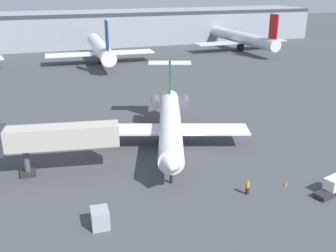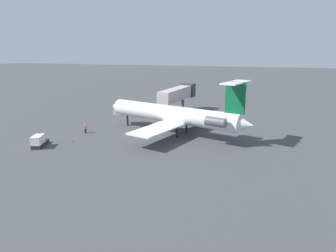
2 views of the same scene
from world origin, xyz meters
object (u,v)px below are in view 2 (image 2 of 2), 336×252
object	(u,v)px
jet_bridge	(179,94)
regional_jet	(176,114)
ground_crew_marshaller	(85,128)
cargo_container_uld	(119,110)
baggage_tug_lead	(39,142)
traffic_cone_near	(71,140)

from	to	relation	value
jet_bridge	regional_jet	bearing A→B (deg)	11.37
ground_crew_marshaller	cargo_container_uld	distance (m)	16.49
jet_bridge	baggage_tug_lead	distance (m)	33.60
regional_jet	cargo_container_uld	world-z (taller)	regional_jet
jet_bridge	cargo_container_uld	bearing A→B (deg)	-72.40
ground_crew_marshaller	cargo_container_uld	size ratio (longest dim) A/B	0.81
ground_crew_marshaller	cargo_container_uld	bearing A→B (deg)	-177.17
regional_jet	cargo_container_uld	distance (m)	21.32
regional_jet	jet_bridge	distance (m)	17.57
jet_bridge	baggage_tug_lead	bearing A→B (deg)	-27.47
jet_bridge	traffic_cone_near	world-z (taller)	jet_bridge
regional_jet	traffic_cone_near	bearing A→B (deg)	-60.51
cargo_container_uld	jet_bridge	bearing A→B (deg)	107.60
cargo_container_uld	ground_crew_marshaller	bearing A→B (deg)	2.83
baggage_tug_lead	cargo_container_uld	xyz separation A→B (m)	(-25.41, 2.16, 0.09)
cargo_container_uld	baggage_tug_lead	bearing A→B (deg)	-4.86
cargo_container_uld	traffic_cone_near	world-z (taller)	cargo_container_uld
baggage_tug_lead	traffic_cone_near	world-z (taller)	baggage_tug_lead
traffic_cone_near	cargo_container_uld	bearing A→B (deg)	-176.80
ground_crew_marshaller	cargo_container_uld	xyz separation A→B (m)	(-16.47, -0.81, 0.07)
regional_jet	traffic_cone_near	distance (m)	18.09
cargo_container_uld	traffic_cone_near	xyz separation A→B (m)	(21.75, 1.22, -0.66)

